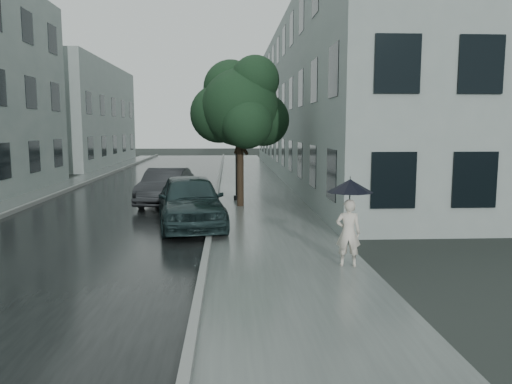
{
  "coord_description": "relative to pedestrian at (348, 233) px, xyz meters",
  "views": [
    {
      "loc": [
        -1.04,
        -11.37,
        2.99
      ],
      "look_at": [
        -0.33,
        1.57,
        1.3
      ],
      "focal_mm": 35.0,
      "sensor_mm": 36.0,
      "label": 1
    }
  ],
  "objects": [
    {
      "name": "ground",
      "position": [
        -1.51,
        1.0,
        -0.74
      ],
      "size": [
        120.0,
        120.0,
        0.0
      ],
      "primitive_type": "plane",
      "color": "black",
      "rests_on": "ground"
    },
    {
      "name": "sidewalk",
      "position": [
        -1.26,
        13.0,
        -0.73
      ],
      "size": [
        3.5,
        60.0,
        0.01
      ],
      "primitive_type": "cube",
      "color": "slate",
      "rests_on": "ground"
    },
    {
      "name": "kerb_near",
      "position": [
        -3.09,
        13.0,
        -0.66
      ],
      "size": [
        0.15,
        60.0,
        0.15
      ],
      "primitive_type": "cube",
      "color": "slate",
      "rests_on": "ground"
    },
    {
      "name": "asphalt_road",
      "position": [
        -6.59,
        13.0,
        -0.74
      ],
      "size": [
        6.85,
        60.0,
        0.0
      ],
      "primitive_type": "cube",
      "color": "black",
      "rests_on": "ground"
    },
    {
      "name": "kerb_far",
      "position": [
        -10.09,
        13.0,
        -0.66
      ],
      "size": [
        0.15,
        60.0,
        0.15
      ],
      "primitive_type": "cube",
      "color": "slate",
      "rests_on": "ground"
    },
    {
      "name": "sidewalk_far",
      "position": [
        -11.01,
        13.0,
        -0.73
      ],
      "size": [
        1.7,
        60.0,
        0.01
      ],
      "primitive_type": "cube",
      "color": "#4C5451",
      "rests_on": "ground"
    },
    {
      "name": "building_near",
      "position": [
        3.96,
        20.5,
        3.76
      ],
      "size": [
        7.02,
        36.0,
        9.0
      ],
      "color": "gray",
      "rests_on": "ground"
    },
    {
      "name": "building_far_b",
      "position": [
        -15.29,
        31.0,
        3.26
      ],
      "size": [
        7.02,
        18.0,
        8.0
      ],
      "color": "gray",
      "rests_on": "ground"
    },
    {
      "name": "pedestrian",
      "position": [
        0.0,
        0.0,
        0.0
      ],
      "size": [
        0.59,
        0.44,
        1.46
      ],
      "primitive_type": "imported",
      "rotation": [
        0.0,
        0.0,
        2.95
      ],
      "color": "beige",
      "rests_on": "sidewalk"
    },
    {
      "name": "umbrella",
      "position": [
        0.02,
        0.03,
        1.01
      ],
      "size": [
        1.1,
        1.1,
        1.0
      ],
      "rotation": [
        0.0,
        0.0,
        0.12
      ],
      "color": "black",
      "rests_on": "ground"
    },
    {
      "name": "street_tree",
      "position": [
        -2.12,
        8.58,
        3.02
      ],
      "size": [
        3.79,
        3.44,
        5.61
      ],
      "color": "#332619",
      "rests_on": "ground"
    },
    {
      "name": "lamp_post",
      "position": [
        -2.38,
        9.99,
        1.93
      ],
      "size": [
        0.85,
        0.34,
        4.64
      ],
      "rotation": [
        0.0,
        0.0,
        0.08
      ],
      "color": "black",
      "rests_on": "ground"
    },
    {
      "name": "car_near",
      "position": [
        -3.71,
        4.54,
        0.06
      ],
      "size": [
        2.55,
        4.87,
        1.58
      ],
      "primitive_type": "imported",
      "rotation": [
        0.0,
        0.0,
        0.15
      ],
      "color": "#1A2B2C",
      "rests_on": "ground"
    },
    {
      "name": "car_far",
      "position": [
        -5.01,
        9.15,
        -0.04
      ],
      "size": [
        1.92,
        4.34,
        1.38
      ],
      "primitive_type": "imported",
      "rotation": [
        0.0,
        0.0,
        -0.11
      ],
      "color": "black",
      "rests_on": "ground"
    }
  ]
}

